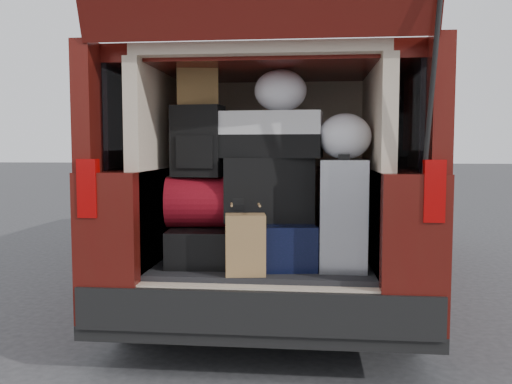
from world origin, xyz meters
The scene contains 14 objects.
ground centered at (0.00, 0.00, 0.00)m, with size 80.00×80.00×0.00m, color #313134.
minivan centered at (0.00, 1.86, 0.91)m, with size 1.90×5.35×2.77m.
load_floor centered at (0.00, 0.28, 0.28)m, with size 1.24×1.05×0.55m, color black.
black_hardshell centered at (-0.35, 0.14, 0.65)m, with size 0.38×0.52×0.21m, color black.
navy_hardshell centered at (0.04, 0.14, 0.67)m, with size 0.47×0.57×0.25m, color black.
silver_roller centered at (0.45, 0.08, 0.86)m, with size 0.25×0.41×0.61m, color silver.
kraft_bag centered at (-0.07, -0.17, 0.71)m, with size 0.21×0.13×0.33m, color #9F7E47.
red_duffel centered at (-0.34, 0.14, 0.91)m, with size 0.46×0.30×0.30m, color maroon.
black_soft_case centered at (0.03, 0.17, 0.98)m, with size 0.51×0.31×0.37m, color black.
backpack centered at (-0.38, 0.13, 1.26)m, with size 0.29×0.18×0.41m, color black.
twotone_duffel centered at (0.04, 0.17, 1.30)m, with size 0.59×0.31×0.27m, color white.
grocery_sack_lower centered at (-0.39, 0.18, 1.58)m, with size 0.24×0.19×0.21m, color brown.
plastic_bag_center centered at (0.09, 0.18, 1.56)m, with size 0.30×0.28×0.24m, color white.
plastic_bag_right centered at (0.46, 0.10, 1.29)m, with size 0.30×0.28×0.26m, color white.
Camera 1 is at (0.27, -2.99, 1.23)m, focal length 38.00 mm.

